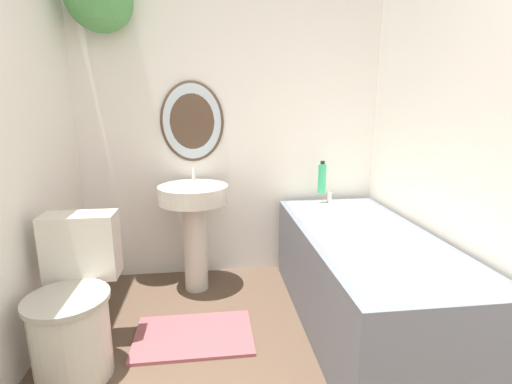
% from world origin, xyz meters
% --- Properties ---
extents(wall_back, '(2.34, 0.42, 2.40)m').
position_xyz_m(wall_back, '(-0.16, 2.59, 1.34)').
color(wall_back, silver).
rests_on(wall_back, ground_plane).
extents(wall_right, '(0.06, 2.71, 2.40)m').
position_xyz_m(wall_right, '(1.14, 1.30, 1.20)').
color(wall_right, silver).
rests_on(wall_right, ground_plane).
extents(toilet, '(0.39, 0.54, 0.76)m').
position_xyz_m(toilet, '(-0.86, 1.55, 0.32)').
color(toilet, beige).
rests_on(toilet, ground_plane).
extents(pedestal_sink, '(0.48, 0.48, 0.87)m').
position_xyz_m(pedestal_sink, '(-0.29, 2.31, 0.55)').
color(pedestal_sink, beige).
rests_on(pedestal_sink, ground_plane).
extents(bathtub, '(0.73, 1.61, 0.66)m').
position_xyz_m(bathtub, '(0.73, 1.74, 0.30)').
color(bathtub, slate).
rests_on(bathtub, ground_plane).
extents(shampoo_bottle, '(0.06, 0.06, 0.24)m').
position_xyz_m(shampoo_bottle, '(0.66, 2.44, 0.77)').
color(shampoo_bottle, '#38B275').
rests_on(shampoo_bottle, bathtub).
extents(bath_mat, '(0.67, 0.43, 0.02)m').
position_xyz_m(bath_mat, '(-0.29, 1.71, 0.01)').
color(bath_mat, '#934C51').
rests_on(bath_mat, ground_plane).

